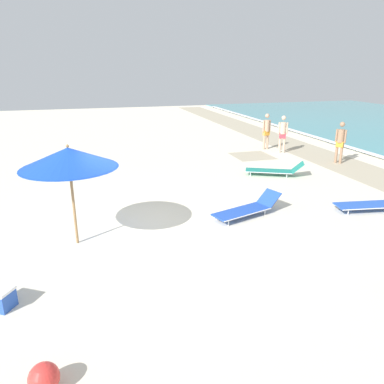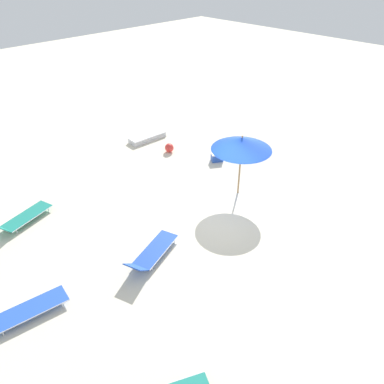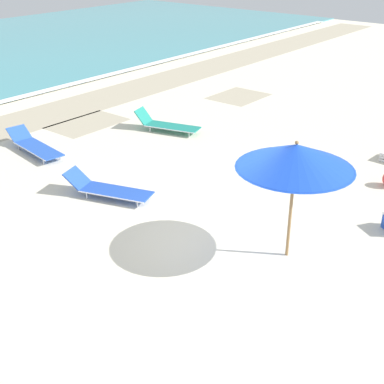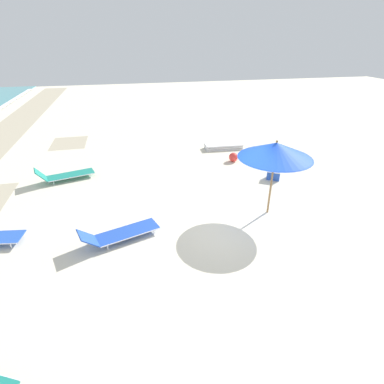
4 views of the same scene
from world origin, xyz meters
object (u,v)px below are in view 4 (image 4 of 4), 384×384
cooler_box (274,175)px  beach_umbrella (276,151)px  sun_lounger_near_water_right (65,175)px  beach_ball (233,157)px  lounger_stack (224,146)px  sun_lounger_under_umbrella (120,233)px

cooler_box → beach_umbrella: bearing=-87.7°
beach_umbrella → sun_lounger_near_water_right: size_ratio=1.09×
beach_umbrella → sun_lounger_near_water_right: (3.90, 6.57, -1.83)m
beach_ball → cooler_box: 2.26m
beach_ball → cooler_box: size_ratio=0.65×
lounger_stack → sun_lounger_under_umbrella: (-6.43, 5.03, 0.09)m
beach_umbrella → sun_lounger_under_umbrella: (-0.45, 4.55, -1.84)m
cooler_box → sun_lounger_under_umbrella: bearing=-123.0°
cooler_box → beach_ball: bearing=145.6°
beach_ball → sun_lounger_under_umbrella: bearing=133.9°
lounger_stack → cooler_box: 3.84m
beach_umbrella → sun_lounger_under_umbrella: 4.92m
beach_umbrella → lounger_stack: size_ratio=1.26×
beach_umbrella → lounger_stack: beach_umbrella is taller
lounger_stack → cooler_box: cooler_box is taller
beach_umbrella → sun_lounger_near_water_right: 7.85m
lounger_stack → sun_lounger_near_water_right: size_ratio=0.87×
sun_lounger_under_umbrella → cooler_box: size_ratio=3.60×
beach_umbrella → cooler_box: 3.18m
lounger_stack → beach_ball: 1.68m
beach_ball → cooler_box: (-2.08, -0.89, -0.01)m
beach_umbrella → cooler_box: size_ratio=3.85×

